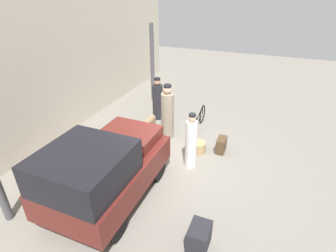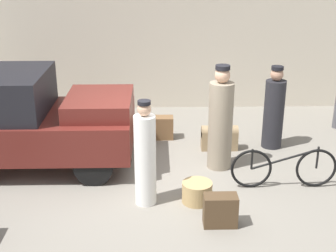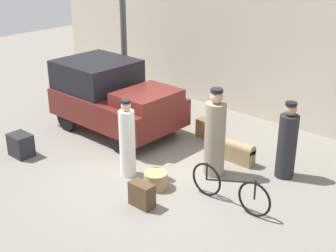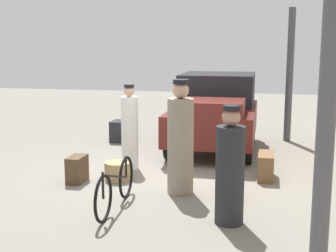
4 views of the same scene
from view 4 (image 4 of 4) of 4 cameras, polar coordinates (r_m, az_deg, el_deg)
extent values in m
plane|color=gray|center=(9.02, -0.99, -5.69)|extent=(30.00, 30.00, 0.00)
cylinder|color=#4C4C51|center=(12.08, 14.60, 5.98)|extent=(0.18, 0.18, 3.31)
cylinder|color=#4C4C51|center=(4.59, 18.67, -0.38)|extent=(0.18, 0.18, 3.31)
cylinder|color=black|center=(9.75, 9.88, -2.66)|extent=(0.66, 0.12, 0.66)
cylinder|color=black|center=(9.94, 0.09, -2.25)|extent=(0.66, 0.12, 0.66)
cylinder|color=black|center=(11.73, 10.26, -0.52)|extent=(0.66, 0.12, 0.66)
cylinder|color=black|center=(11.90, 2.09, -0.22)|extent=(0.66, 0.12, 0.66)
cube|color=#591E19|center=(10.73, 5.63, 0.51)|extent=(3.27, 1.85, 0.66)
cube|color=black|center=(11.37, 6.10, 4.55)|extent=(1.80, 1.70, 0.73)
cube|color=#591E19|center=(9.62, 4.97, 2.29)|extent=(1.14, 1.44, 0.30)
torus|color=black|center=(6.57, -7.90, -8.78)|extent=(0.68, 0.04, 0.68)
torus|color=black|center=(7.53, -5.13, -6.24)|extent=(0.68, 0.04, 0.68)
cylinder|color=black|center=(7.00, -6.44, -6.12)|extent=(1.08, 0.04, 0.37)
cylinder|color=black|center=(7.49, -5.16, -4.96)|extent=(0.04, 0.04, 0.35)
cylinder|color=black|center=(6.51, -7.94, -7.19)|extent=(0.04, 0.04, 0.38)
cylinder|color=tan|center=(8.56, -6.16, -5.48)|extent=(0.47, 0.47, 0.33)
cylinder|color=#232328|center=(6.43, 7.54, -6.00)|extent=(0.39, 0.39, 1.36)
sphere|color=tan|center=(6.26, 7.71, 1.07)|extent=(0.24, 0.24, 0.24)
cylinder|color=black|center=(6.24, 7.74, 2.20)|extent=(0.23, 0.23, 0.07)
cylinder|color=gray|center=(7.64, 1.53, -2.51)|extent=(0.43, 0.43, 1.57)
sphere|color=tan|center=(7.49, 1.56, 4.38)|extent=(0.27, 0.27, 0.27)
cylinder|color=black|center=(7.48, 1.57, 5.42)|extent=(0.25, 0.25, 0.07)
cylinder|color=white|center=(9.17, -4.69, -0.86)|extent=(0.33, 0.33, 1.43)
sphere|color=tan|center=(9.06, -4.76, 4.23)|extent=(0.20, 0.20, 0.20)
cylinder|color=black|center=(9.05, -4.77, 4.89)|extent=(0.19, 0.19, 0.06)
cube|color=#232328|center=(11.87, -5.88, -0.61)|extent=(0.54, 0.40, 0.52)
cube|color=#4C3823|center=(8.52, -11.02, -5.18)|extent=(0.48, 0.26, 0.47)
cube|color=#937A56|center=(7.59, 7.23, -7.37)|extent=(0.71, 0.25, 0.37)
cylinder|color=#937A56|center=(7.54, 7.26, -6.03)|extent=(0.71, 0.25, 0.25)
cube|color=brown|center=(8.75, 11.82, -4.80)|extent=(0.71, 0.28, 0.47)
camera|label=1|loc=(15.37, -4.95, 18.18)|focal=28.00mm
camera|label=2|loc=(12.41, -35.94, 14.10)|focal=50.00mm
camera|label=3|loc=(9.07, -66.47, 18.82)|focal=50.00mm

